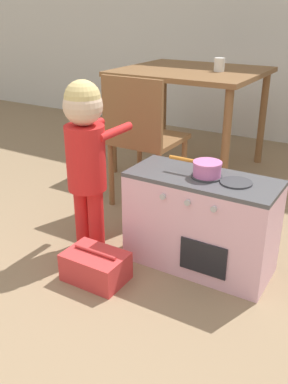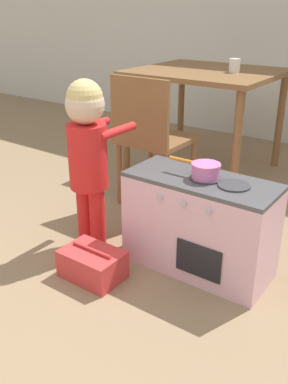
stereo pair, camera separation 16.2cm
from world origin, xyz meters
name	(u,v)px [view 1 (the left image)]	position (x,y,z in m)	size (l,w,h in m)	color
play_kitchen	(200,222)	(0.30, 1.08, 0.24)	(0.71, 0.32, 0.49)	#EAB2C6
toy_pot	(206,168)	(0.32, 1.08, 0.53)	(0.26, 0.13, 0.07)	pink
child_figure	(86,146)	(-0.27, 0.94, 0.58)	(0.22, 0.36, 0.90)	red
toy_basket	(96,266)	(-0.06, 0.71, 0.07)	(0.29, 0.20, 0.16)	#D13838
dining_table	(191,83)	(-0.37, 2.35, 0.67)	(1.03, 0.93, 0.77)	brown
dining_chair_near	(143,137)	(-0.31, 1.55, 0.46)	(0.41, 0.41, 0.84)	brown
cup_on_table	(219,65)	(-0.15, 2.35, 0.82)	(0.08, 0.08, 0.09)	white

